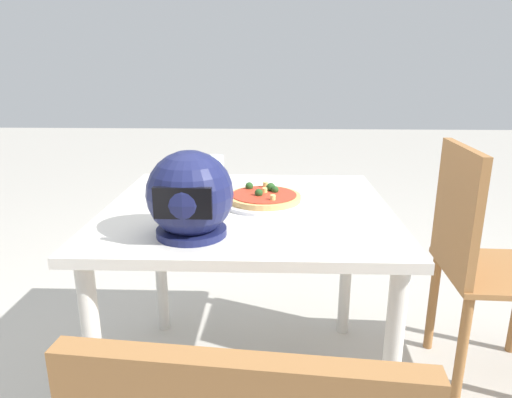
{
  "coord_description": "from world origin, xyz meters",
  "views": [
    {
      "loc": [
        -0.08,
        1.45,
        1.17
      ],
      "look_at": [
        -0.03,
        -0.02,
        0.73
      ],
      "focal_mm": 32.04,
      "sensor_mm": 36.0,
      "label": 1
    }
  ],
  "objects_px": {
    "pizza": "(264,197)",
    "motorcycle_helmet": "(190,196)",
    "dining_table": "(248,232)",
    "drinking_glass": "(215,170)",
    "chair_side": "(478,254)"
  },
  "relations": [
    {
      "from": "pizza",
      "to": "motorcycle_helmet",
      "type": "bearing_deg",
      "value": 57.31
    },
    {
      "from": "dining_table",
      "to": "motorcycle_helmet",
      "type": "relative_size",
      "value": 3.95
    },
    {
      "from": "pizza",
      "to": "drinking_glass",
      "type": "xyz_separation_m",
      "value": [
        0.2,
        -0.26,
        0.03
      ]
    },
    {
      "from": "dining_table",
      "to": "pizza",
      "type": "height_order",
      "value": "pizza"
    },
    {
      "from": "drinking_glass",
      "to": "chair_side",
      "type": "relative_size",
      "value": 0.12
    },
    {
      "from": "motorcycle_helmet",
      "to": "drinking_glass",
      "type": "distance_m",
      "value": 0.56
    },
    {
      "from": "dining_table",
      "to": "chair_side",
      "type": "xyz_separation_m",
      "value": [
        -0.83,
        -0.1,
        -0.11
      ]
    },
    {
      "from": "motorcycle_helmet",
      "to": "chair_side",
      "type": "bearing_deg",
      "value": -159.08
    },
    {
      "from": "pizza",
      "to": "chair_side",
      "type": "distance_m",
      "value": 0.81
    },
    {
      "from": "dining_table",
      "to": "chair_side",
      "type": "bearing_deg",
      "value": -173.19
    },
    {
      "from": "motorcycle_helmet",
      "to": "chair_side",
      "type": "height_order",
      "value": "motorcycle_helmet"
    },
    {
      "from": "dining_table",
      "to": "drinking_glass",
      "type": "relative_size",
      "value": 8.36
    },
    {
      "from": "pizza",
      "to": "chair_side",
      "type": "bearing_deg",
      "value": -175.12
    },
    {
      "from": "chair_side",
      "to": "drinking_glass",
      "type": "bearing_deg",
      "value": -11.1
    },
    {
      "from": "dining_table",
      "to": "pizza",
      "type": "bearing_deg",
      "value": -148.47
    }
  ]
}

